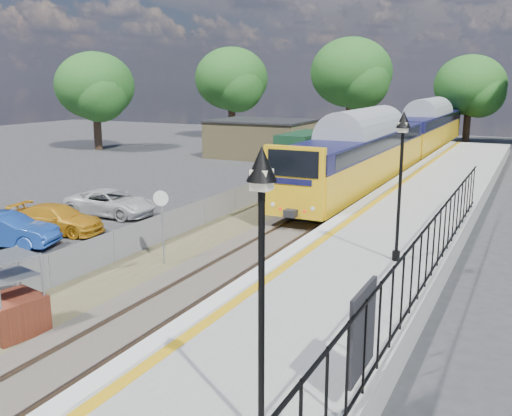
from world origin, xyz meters
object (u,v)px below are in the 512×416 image
Objects in this scene: victorian_lamp_north at (402,152)px; car_yellow at (57,219)px; brick_plinth at (11,297)px; car_white at (111,203)px; train at (403,137)px; speed_sign at (162,215)px; victorian_lamp_south at (262,229)px; car_blue at (6,230)px.

victorian_lamp_north is 1.11× the size of car_yellow.
brick_plinth is 0.48× the size of car_white.
train is 15.18× the size of speed_sign.
victorian_lamp_south is at bearing -15.46° from brick_plinth.
car_yellow is at bearing 179.22° from victorian_lamp_north.
victorian_lamp_north is 1.03× the size of car_white.
train is 18.88× the size of brick_plinth.
brick_plinth is at bearing -108.95° from speed_sign.
victorian_lamp_south is 2.13× the size of brick_plinth.
speed_sign is at bearing 88.85° from brick_plinth.
victorian_lamp_south is at bearing -88.85° from victorian_lamp_north.
victorian_lamp_south is 35.25m from train.
car_blue is (-14.66, -2.24, -3.64)m from victorian_lamp_north.
brick_plinth is 0.54× the size of car_blue.
speed_sign is (-7.80, -1.42, -2.48)m from victorian_lamp_north.
speed_sign is 6.93m from car_yellow.
car_blue reaches higher than car_yellow.
victorian_lamp_south is at bearing -135.48° from car_white.
victorian_lamp_south reaches higher than car_white.
speed_sign reaches higher than car_yellow.
car_blue is at bearing 175.91° from car_white.
car_white is at bearing -6.51° from car_yellow.
car_blue is (-6.86, -0.82, -1.16)m from speed_sign.
car_blue is (-14.86, 7.76, -3.64)m from victorian_lamp_south.
speed_sign is 8.51m from car_white.
victorian_lamp_north is 8.31m from speed_sign.
car_white is at bearing -113.59° from train.
brick_plinth is 0.52× the size of car_yellow.
victorian_lamp_north is 0.11× the size of train.
car_yellow is at bearing -110.39° from train.
speed_sign is at bearing -111.38° from car_yellow.
victorian_lamp_north reaches higher than car_white.
train reaches higher than car_yellow.
victorian_lamp_south reaches higher than speed_sign.
brick_plinth is at bearing -135.65° from victorian_lamp_north.
victorian_lamp_north reaches higher than train.
victorian_lamp_south is 17.16m from car_blue.
car_white is (-6.70, 5.12, -1.20)m from speed_sign.
car_white is (-0.07, 3.50, 0.02)m from car_yellow.
train is 23.05m from car_white.
car_yellow is (0.23, 2.44, -0.06)m from car_blue.
train reaches higher than brick_plinth.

